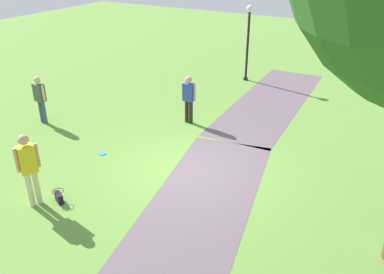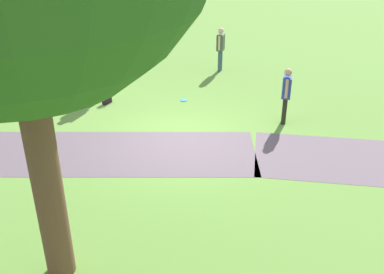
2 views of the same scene
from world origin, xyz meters
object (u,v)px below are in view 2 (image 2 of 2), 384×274
(man_near_boulder, at_px, (286,92))
(backpack_by_boulder, at_px, (60,71))
(handbag_on_grass, at_px, (107,99))
(frisbee_on_grass, at_px, (184,100))
(woman_with_handbag, at_px, (99,66))
(passerby_on_path, at_px, (221,46))
(lawn_boulder, at_px, (92,62))

(man_near_boulder, relative_size, backpack_by_boulder, 4.07)
(man_near_boulder, bearing_deg, handbag_on_grass, -3.87)
(frisbee_on_grass, bearing_deg, handbag_on_grass, 16.87)
(woman_with_handbag, xyz_separation_m, passerby_on_path, (-3.39, -3.49, -0.13))
(man_near_boulder, height_order, passerby_on_path, man_near_boulder)
(man_near_boulder, xyz_separation_m, passerby_on_path, (2.45, -4.26, -0.01))
(passerby_on_path, xyz_separation_m, handbag_on_grass, (3.05, 3.89, -0.79))
(lawn_boulder, relative_size, handbag_on_grass, 3.86)
(man_near_boulder, bearing_deg, woman_with_handbag, -7.50)
(passerby_on_path, height_order, handbag_on_grass, passerby_on_path)
(man_near_boulder, distance_m, passerby_on_path, 4.91)
(man_near_boulder, bearing_deg, frisbee_on_grass, -18.83)
(handbag_on_grass, xyz_separation_m, frisbee_on_grass, (-2.33, -0.71, -0.13))
(lawn_boulder, height_order, woman_with_handbag, woman_with_handbag)
(passerby_on_path, xyz_separation_m, frisbee_on_grass, (0.72, 3.18, -0.92))
(woman_with_handbag, relative_size, frisbee_on_grass, 8.07)
(woman_with_handbag, bearing_deg, lawn_boulder, -61.64)
(handbag_on_grass, bearing_deg, passerby_on_path, -128.16)
(backpack_by_boulder, bearing_deg, lawn_boulder, -152.20)
(passerby_on_path, bearing_deg, lawn_boulder, 14.89)
(woman_with_handbag, distance_m, frisbee_on_grass, 2.89)
(handbag_on_grass, bearing_deg, lawn_boulder, -59.60)
(passerby_on_path, relative_size, backpack_by_boulder, 4.05)
(woman_with_handbag, height_order, backpack_by_boulder, woman_with_handbag)
(woman_with_handbag, distance_m, backpack_by_boulder, 2.98)
(woman_with_handbag, height_order, frisbee_on_grass, woman_with_handbag)
(lawn_boulder, xyz_separation_m, passerby_on_path, (-4.61, -1.23, 0.51))
(passerby_on_path, distance_m, frisbee_on_grass, 3.39)
(lawn_boulder, xyz_separation_m, man_near_boulder, (-7.06, 3.03, 0.52))
(woman_with_handbag, xyz_separation_m, frisbee_on_grass, (-2.67, -0.31, -1.06))
(man_near_boulder, relative_size, frisbee_on_grass, 7.23)
(lawn_boulder, bearing_deg, handbag_on_grass, 120.40)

